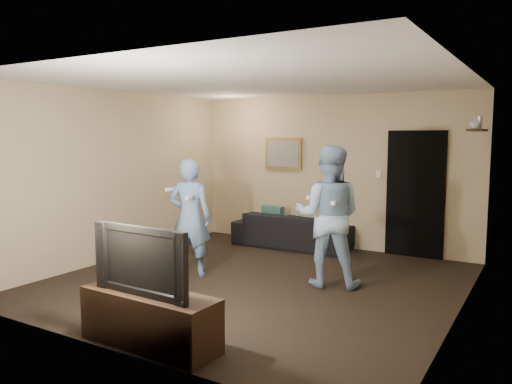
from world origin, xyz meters
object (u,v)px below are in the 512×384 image
Objects in this scene: wii_player_left at (190,218)px; tv_console at (150,319)px; sofa at (292,230)px; wii_player_right at (328,216)px; television at (148,259)px.

tv_console is at bearing -60.95° from wii_player_left.
tv_console is at bearing 98.71° from sofa.
sofa reaches higher than tv_console.
wii_player_right is at bearing 17.57° from wii_player_left.
wii_player_left is 0.90× the size of wii_player_right.
tv_console is at bearing -177.93° from television.
sofa is 1.24× the size of wii_player_left.
wii_player_right is (0.67, 2.58, 0.65)m from tv_console.
wii_player_left reaches higher than sofa.
wii_player_right is (1.40, -1.76, 0.61)m from sofa.
wii_player_left reaches higher than television.
tv_console is 0.77× the size of wii_player_right.
tv_console is 2.74m from wii_player_right.
sofa is 1.12× the size of wii_player_right.
wii_player_left is (-0.39, -2.32, 0.51)m from sofa.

